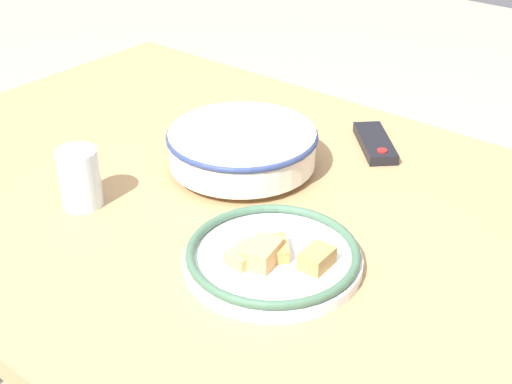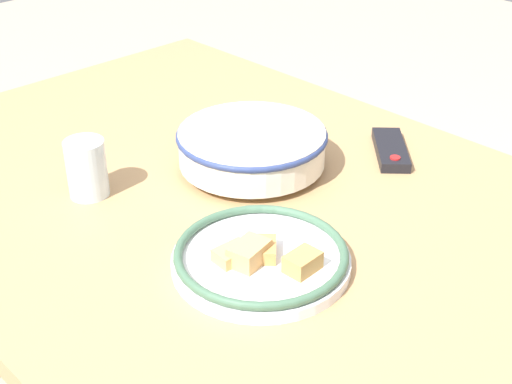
{
  "view_description": "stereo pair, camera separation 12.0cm",
  "coord_description": "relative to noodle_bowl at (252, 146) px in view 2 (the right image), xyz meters",
  "views": [
    {
      "loc": [
        0.68,
        -0.81,
        1.38
      ],
      "look_at": [
        0.03,
        -0.01,
        0.77
      ],
      "focal_mm": 50.0,
      "sensor_mm": 36.0,
      "label": 1
    },
    {
      "loc": [
        0.77,
        -0.73,
        1.38
      ],
      "look_at": [
        0.03,
        -0.01,
        0.77
      ],
      "focal_mm": 50.0,
      "sensor_mm": 36.0,
      "label": 2
    }
  ],
  "objects": [
    {
      "name": "dining_table",
      "position": [
        0.09,
        -0.09,
        -0.12
      ],
      "size": [
        1.55,
        0.99,
        0.73
      ],
      "color": "tan",
      "rests_on": "ground_plane"
    },
    {
      "name": "noodle_bowl",
      "position": [
        0.0,
        0.0,
        0.0
      ],
      "size": [
        0.28,
        0.28,
        0.08
      ],
      "color": "silver",
      "rests_on": "dining_table"
    },
    {
      "name": "food_plate",
      "position": [
        0.24,
        -0.21,
        -0.03
      ],
      "size": [
        0.27,
        0.27,
        0.05
      ],
      "color": "white",
      "rests_on": "dining_table"
    },
    {
      "name": "tv_remote",
      "position": [
        0.15,
        0.24,
        -0.04
      ],
      "size": [
        0.15,
        0.15,
        0.02
      ],
      "rotation": [
        0.0,
        0.0,
        3.91
      ],
      "color": "black",
      "rests_on": "dining_table"
    },
    {
      "name": "drinking_glass",
      "position": [
        -0.13,
        -0.27,
        0.01
      ],
      "size": [
        0.07,
        0.07,
        0.11
      ],
      "color": "silver",
      "rests_on": "dining_table"
    }
  ]
}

